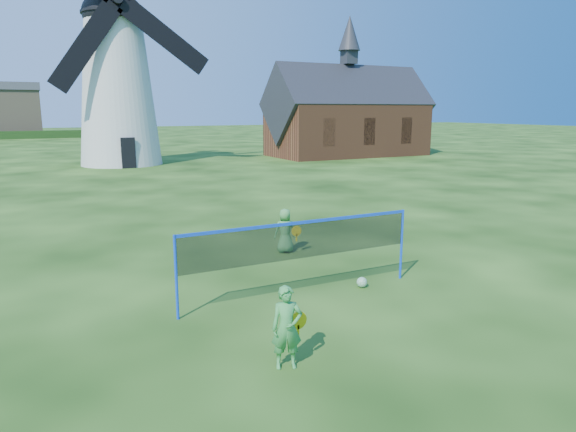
% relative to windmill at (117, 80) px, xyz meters
% --- Properties ---
extents(ground, '(220.00, 220.00, 0.00)m').
position_rel_windmill_xyz_m(ground, '(-1.21, -27.52, -5.61)').
color(ground, black).
rests_on(ground, ground).
extents(windmill, '(11.38, 5.33, 15.98)m').
position_rel_windmill_xyz_m(windmill, '(0.00, 0.00, 0.00)').
color(windmill, silver).
rests_on(windmill, ground).
extents(chapel, '(12.90, 6.25, 10.91)m').
position_rel_windmill_xyz_m(chapel, '(17.67, -0.92, -2.54)').
color(chapel, brown).
rests_on(chapel, ground).
extents(badminton_net, '(5.05, 0.05, 1.55)m').
position_rel_windmill_xyz_m(badminton_net, '(-1.10, -27.78, -4.47)').
color(badminton_net, blue).
rests_on(badminton_net, ground).
extents(player_girl, '(0.68, 0.42, 1.23)m').
position_rel_windmill_xyz_m(player_girl, '(-2.64, -30.21, -4.99)').
color(player_girl, green).
rests_on(player_girl, ground).
extents(player_boy, '(0.68, 0.49, 1.16)m').
position_rel_windmill_xyz_m(player_boy, '(0.08, -24.73, -5.03)').
color(player_boy, '#49984A').
rests_on(player_boy, ground).
extents(play_ball, '(0.22, 0.22, 0.22)m').
position_rel_windmill_xyz_m(play_ball, '(0.30, -27.89, -5.50)').
color(play_ball, green).
rests_on(play_ball, ground).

